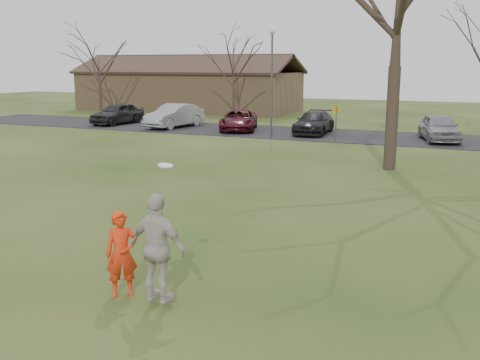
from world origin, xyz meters
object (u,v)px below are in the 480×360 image
at_px(car_0, 117,113).
at_px(car_3, 314,123).
at_px(building, 188,89).
at_px(player_defender, 122,254).
at_px(car_2, 239,120).
at_px(car_1, 174,116).
at_px(catching_play, 158,248).
at_px(car_4, 439,127).
at_px(lamp_post, 272,69).

distance_m(car_0, car_3, 14.51).
bearing_deg(building, player_defender, -63.05).
bearing_deg(car_2, car_1, 163.79).
height_order(car_3, catching_play, catching_play).
bearing_deg(player_defender, car_4, 41.78).
relative_size(car_4, catching_play, 1.78).
distance_m(car_1, car_4, 17.01).
relative_size(player_defender, car_2, 0.35).
relative_size(car_4, lamp_post, 0.70).
distance_m(car_1, car_3, 9.67).
bearing_deg(car_1, lamp_post, -6.08).
height_order(car_2, car_3, car_3).
bearing_deg(car_4, car_0, 163.66).
relative_size(catching_play, building, 0.12).
bearing_deg(car_0, building, 100.67).
height_order(car_1, car_2, car_1).
bearing_deg(car_4, catching_play, -112.68).
bearing_deg(player_defender, car_1, 78.74).
relative_size(car_0, car_3, 0.96).
distance_m(car_3, building, 20.54).
height_order(player_defender, car_4, player_defender).
relative_size(player_defender, car_0, 0.37).
bearing_deg(building, lamp_post, -47.91).
xyz_separation_m(car_4, lamp_post, (-9.23, -2.15, 3.18)).
height_order(player_defender, car_3, player_defender).
bearing_deg(player_defender, catching_play, -50.05).
height_order(car_3, building, building).
height_order(building, lamp_post, lamp_post).
bearing_deg(car_0, car_3, 5.52).
relative_size(car_1, building, 0.23).
distance_m(car_4, catching_play, 25.06).
distance_m(player_defender, lamp_post, 23.40).
height_order(catching_play, building, building).
height_order(car_1, lamp_post, lamp_post).
bearing_deg(car_3, player_defender, -85.33).
bearing_deg(player_defender, car_3, 58.57).
relative_size(catching_play, lamp_post, 0.39).
bearing_deg(car_0, lamp_post, -5.78).
relative_size(car_2, car_3, 1.01).
xyz_separation_m(car_3, catching_play, (4.37, -25.27, 0.39)).
height_order(player_defender, catching_play, catching_play).
height_order(car_4, catching_play, catching_play).
xyz_separation_m(car_2, lamp_post, (3.09, -2.27, 3.27)).
height_order(car_0, catching_play, catching_play).
distance_m(car_2, building, 17.20).
bearing_deg(building, catching_play, -62.09).
bearing_deg(catching_play, car_0, 126.98).
relative_size(car_3, building, 0.23).
bearing_deg(car_0, player_defender, -49.48).
xyz_separation_m(catching_play, lamp_post, (-6.25, 22.73, 2.86)).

